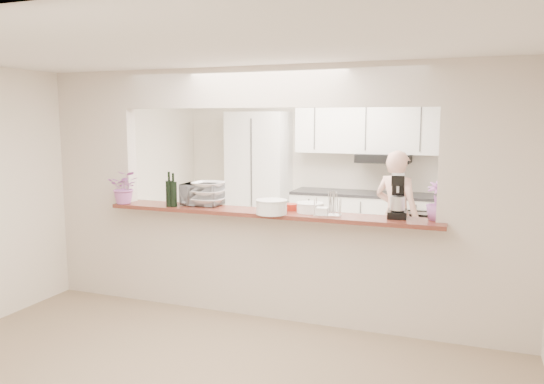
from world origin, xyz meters
The scene contains 19 objects.
floor centered at (0.00, 0.00, 0.00)m, with size 6.00×6.00×0.00m, color gray.
tile_overlay centered at (0.00, 1.55, 0.01)m, with size 5.00×2.90×0.01m, color beige.
partition centered at (0.00, 0.00, 1.48)m, with size 5.00×0.15×2.50m.
bar_counter centered at (0.00, 0.00, 0.58)m, with size 3.40×0.38×1.09m.
kitchen_cabinets centered at (-0.19, 2.72, 0.97)m, with size 3.15×0.62×2.25m.
refrigerator centered at (2.05, 2.65, 0.85)m, with size 0.75×0.70×1.70m, color #B0B0B5.
flower_left centered at (-1.60, -0.15, 1.27)m, with size 0.32×0.28×0.36m, color pink.
wine_bottle_a centered at (-1.05, -0.15, 1.23)m, with size 0.07×0.07×0.36m.
wine_bottle_b centered at (-1.00, -0.15, 1.23)m, with size 0.07×0.07×0.35m.
toaster_oven centered at (-0.77, 0.05, 1.20)m, with size 0.41×0.28×0.23m, color #9C9CA0.
serving_bowls centered at (-0.70, 0.05, 1.21)m, with size 0.33×0.33×0.24m, color white.
plate_stack_a centered at (0.10, -0.19, 1.16)m, with size 0.30×0.30×0.14m.
plate_stack_b centered at (0.42, 0.03, 1.14)m, with size 0.27×0.27×0.10m.
red_bowl centered at (0.20, 0.08, 1.12)m, with size 0.14×0.14×0.06m, color maroon.
tan_bowl centered at (0.05, 0.08, 1.12)m, with size 0.13×0.13×0.06m, color #C9AF8D.
utensil_caddy centered at (0.63, -0.10, 1.19)m, with size 0.27×0.18×0.24m.
stand_mixer centered at (1.25, 0.06, 1.27)m, with size 0.20×0.29×0.40m.
flower_right centered at (1.60, 0.04, 1.26)m, with size 0.19×0.19×0.35m, color #CA70D0.
person centered at (1.02, 1.77, 0.80)m, with size 0.58×0.38×1.60m, color tan.
Camera 1 is at (1.86, -4.86, 1.99)m, focal length 35.00 mm.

